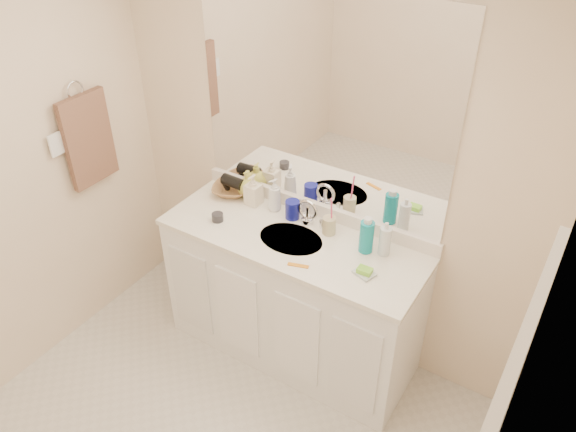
# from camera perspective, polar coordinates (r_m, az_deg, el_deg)

# --- Properties ---
(wall_back) EXTENTS (2.60, 0.02, 2.40)m
(wall_back) POSITION_cam_1_polar(r_m,az_deg,el_deg) (3.14, 3.17, 5.12)
(wall_back) COLOR #F7DFC1
(wall_back) RESTS_ON floor
(vanity_cabinet) EXTENTS (1.50, 0.55, 0.85)m
(vanity_cabinet) POSITION_cam_1_polar(r_m,az_deg,el_deg) (3.40, 0.45, -8.27)
(vanity_cabinet) COLOR white
(vanity_cabinet) RESTS_ON floor
(countertop) EXTENTS (1.52, 0.57, 0.03)m
(countertop) POSITION_cam_1_polar(r_m,az_deg,el_deg) (3.12, 0.49, -2.35)
(countertop) COLOR white
(countertop) RESTS_ON vanity_cabinet
(backsplash) EXTENTS (1.52, 0.03, 0.08)m
(backsplash) POSITION_cam_1_polar(r_m,az_deg,el_deg) (3.27, 2.89, 0.74)
(backsplash) COLOR white
(backsplash) RESTS_ON countertop
(sink_basin) EXTENTS (0.37, 0.37, 0.02)m
(sink_basin) POSITION_cam_1_polar(r_m,az_deg,el_deg) (3.11, 0.29, -2.50)
(sink_basin) COLOR beige
(sink_basin) RESTS_ON countertop
(faucet) EXTENTS (0.02, 0.02, 0.11)m
(faucet) POSITION_cam_1_polar(r_m,az_deg,el_deg) (3.19, 2.00, 0.12)
(faucet) COLOR silver
(faucet) RESTS_ON countertop
(mirror) EXTENTS (1.48, 0.01, 1.20)m
(mirror) POSITION_cam_1_polar(r_m,az_deg,el_deg) (2.97, 3.33, 11.12)
(mirror) COLOR white
(mirror) RESTS_ON wall_back
(blue_mug) EXTENTS (0.09, 0.09, 0.11)m
(blue_mug) POSITION_cam_1_polar(r_m,az_deg,el_deg) (3.23, 0.45, 0.66)
(blue_mug) COLOR navy
(blue_mug) RESTS_ON countertop
(tan_cup) EXTENTS (0.08, 0.08, 0.10)m
(tan_cup) POSITION_cam_1_polar(r_m,az_deg,el_deg) (3.12, 4.20, -0.97)
(tan_cup) COLOR #C8BB8D
(tan_cup) RESTS_ON countertop
(toothbrush) EXTENTS (0.01, 0.04, 0.18)m
(toothbrush) POSITION_cam_1_polar(r_m,az_deg,el_deg) (3.06, 4.44, 0.48)
(toothbrush) COLOR #F8417C
(toothbrush) RESTS_ON tan_cup
(mouthwash_bottle) EXTENTS (0.10, 0.10, 0.18)m
(mouthwash_bottle) POSITION_cam_1_polar(r_m,az_deg,el_deg) (2.99, 7.98, -2.11)
(mouthwash_bottle) COLOR #0D8FA0
(mouthwash_bottle) RESTS_ON countertop
(clear_pump_bottle) EXTENTS (0.07, 0.07, 0.17)m
(clear_pump_bottle) POSITION_cam_1_polar(r_m,az_deg,el_deg) (2.99, 9.81, -2.54)
(clear_pump_bottle) COLOR silver
(clear_pump_bottle) RESTS_ON countertop
(soap_dish) EXTENTS (0.12, 0.11, 0.01)m
(soap_dish) POSITION_cam_1_polar(r_m,az_deg,el_deg) (2.89, 7.76, -5.79)
(soap_dish) COLOR silver
(soap_dish) RESTS_ON countertop
(green_soap) EXTENTS (0.08, 0.05, 0.03)m
(green_soap) POSITION_cam_1_polar(r_m,az_deg,el_deg) (2.87, 7.79, -5.51)
(green_soap) COLOR #86E136
(green_soap) RESTS_ON soap_dish
(orange_comb) EXTENTS (0.11, 0.06, 0.00)m
(orange_comb) POSITION_cam_1_polar(r_m,az_deg,el_deg) (2.91, 1.04, -5.04)
(orange_comb) COLOR orange
(orange_comb) RESTS_ON countertop
(dark_jar) EXTENTS (0.07, 0.07, 0.05)m
(dark_jar) POSITION_cam_1_polar(r_m,az_deg,el_deg) (3.25, -7.17, -0.12)
(dark_jar) COLOR #2C2B31
(dark_jar) RESTS_ON countertop
(soap_bottle_white) EXTENTS (0.10, 0.10, 0.21)m
(soap_bottle_white) POSITION_cam_1_polar(r_m,az_deg,el_deg) (3.28, -1.37, 2.17)
(soap_bottle_white) COLOR white
(soap_bottle_white) RESTS_ON countertop
(soap_bottle_cream) EXTENTS (0.09, 0.09, 0.19)m
(soap_bottle_cream) POSITION_cam_1_polar(r_m,az_deg,el_deg) (3.34, -3.54, 2.69)
(soap_bottle_cream) COLOR #F8EACA
(soap_bottle_cream) RESTS_ON countertop
(soap_bottle_yellow) EXTENTS (0.15, 0.15, 0.17)m
(soap_bottle_yellow) POSITION_cam_1_polar(r_m,az_deg,el_deg) (3.43, -4.08, 3.31)
(soap_bottle_yellow) COLOR #CFCD50
(soap_bottle_yellow) RESTS_ON countertop
(wicker_basket) EXTENTS (0.30, 0.30, 0.06)m
(wicker_basket) POSITION_cam_1_polar(r_m,az_deg,el_deg) (3.49, -5.81, 2.69)
(wicker_basket) COLOR olive
(wicker_basket) RESTS_ON countertop
(hair_dryer) EXTENTS (0.15, 0.08, 0.07)m
(hair_dryer) POSITION_cam_1_polar(r_m,az_deg,el_deg) (3.44, -5.60, 3.47)
(hair_dryer) COLOR black
(hair_dryer) RESTS_ON wicker_basket
(towel_ring) EXTENTS (0.01, 0.11, 0.11)m
(towel_ring) POSITION_cam_1_polar(r_m,az_deg,el_deg) (3.40, -20.82, 11.86)
(towel_ring) COLOR silver
(towel_ring) RESTS_ON wall_left
(hand_towel) EXTENTS (0.04, 0.32, 0.55)m
(hand_towel) POSITION_cam_1_polar(r_m,az_deg,el_deg) (3.50, -19.61, 7.32)
(hand_towel) COLOR #51372B
(hand_towel) RESTS_ON towel_ring
(switch_plate) EXTENTS (0.01, 0.08, 0.13)m
(switch_plate) POSITION_cam_1_polar(r_m,az_deg,el_deg) (3.39, -22.51, 6.73)
(switch_plate) COLOR white
(switch_plate) RESTS_ON wall_left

